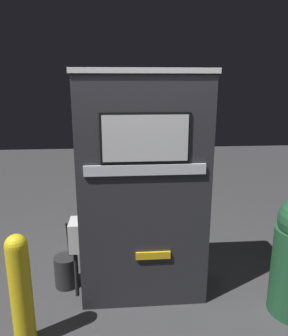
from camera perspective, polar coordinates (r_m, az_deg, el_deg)
ground_plane at (r=3.03m, az=0.21°, el=-22.99°), size 14.00×14.00×0.00m
gas_pump at (r=2.78m, az=-0.26°, el=-3.59°), size 1.16×0.53×1.95m
safety_bollard at (r=2.58m, az=-20.68°, el=-19.00°), size 0.15×0.15×0.87m
squeegee_bucket at (r=3.28m, az=-13.34°, el=-17.01°), size 0.22×0.22×0.65m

